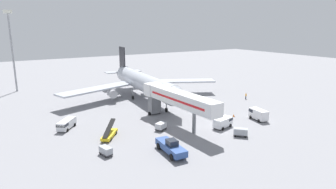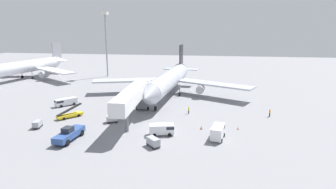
% 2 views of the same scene
% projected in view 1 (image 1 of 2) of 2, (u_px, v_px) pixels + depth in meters
% --- Properties ---
extents(ground_plane, '(300.00, 300.00, 0.00)m').
position_uv_depth(ground_plane, '(224.00, 126.00, 60.76)').
color(ground_plane, gray).
extents(airplane_at_gate, '(47.57, 45.49, 13.70)m').
position_uv_depth(airplane_at_gate, '(142.00, 82.00, 82.45)').
color(airplane_at_gate, '#B7BCC6').
rests_on(airplane_at_gate, ground).
extents(jet_bridge, '(4.21, 23.26, 7.37)m').
position_uv_depth(jet_bridge, '(175.00, 98.00, 61.01)').
color(jet_bridge, silver).
rests_on(jet_bridge, ground).
extents(pushback_tug, '(2.96, 7.48, 2.51)m').
position_uv_depth(pushback_tug, '(171.00, 147.00, 47.58)').
color(pushback_tug, '#2D4C8E').
rests_on(pushback_tug, ground).
extents(belt_loader_truck, '(4.75, 5.45, 2.86)m').
position_uv_depth(belt_loader_truck, '(109.00, 134.00, 54.49)').
color(belt_loader_truck, yellow).
rests_on(belt_loader_truck, ground).
extents(service_van_far_right, '(2.80, 4.84, 2.39)m').
position_uv_depth(service_van_far_right, '(258.00, 114.00, 64.70)').
color(service_van_far_right, white).
rests_on(service_van_far_right, ground).
extents(service_van_near_left, '(4.77, 5.32, 1.87)m').
position_uv_depth(service_van_near_left, '(66.00, 124.00, 58.88)').
color(service_van_near_left, silver).
rests_on(service_van_near_left, ground).
extents(service_van_far_center, '(4.79, 2.94, 2.04)m').
position_uv_depth(service_van_far_center, '(223.00, 122.00, 59.80)').
color(service_van_far_center, white).
rests_on(service_van_far_center, ground).
extents(baggage_cart_mid_left, '(1.69, 2.53, 1.41)m').
position_uv_depth(baggage_cart_mid_left, '(106.00, 151.00, 47.05)').
color(baggage_cart_mid_left, '#38383D').
rests_on(baggage_cart_mid_left, ground).
extents(baggage_cart_outer_left, '(2.68, 2.73, 1.57)m').
position_uv_depth(baggage_cart_outer_left, '(241.00, 132.00, 55.01)').
color(baggage_cart_outer_left, '#38383D').
rests_on(baggage_cart_outer_left, ground).
extents(baggage_cart_near_center, '(2.63, 2.30, 1.49)m').
position_uv_depth(baggage_cart_near_center, '(161.00, 126.00, 58.40)').
color(baggage_cart_near_center, '#38383D').
rests_on(baggage_cart_near_center, ground).
extents(ground_crew_worker_foreground, '(0.39, 0.39, 1.77)m').
position_uv_depth(ground_crew_worker_foreground, '(246.00, 96.00, 82.98)').
color(ground_crew_worker_foreground, '#1E2333').
rests_on(ground_crew_worker_foreground, ground).
extents(ground_crew_worker_midground, '(0.33, 0.33, 1.71)m').
position_uv_depth(ground_crew_worker_midground, '(197.00, 105.00, 73.28)').
color(ground_crew_worker_midground, '#1E2333').
rests_on(ground_crew_worker_midground, ground).
extents(safety_cone_alpha, '(0.32, 0.32, 0.50)m').
position_uv_depth(safety_cone_alpha, '(252.00, 110.00, 71.45)').
color(safety_cone_alpha, black).
rests_on(safety_cone_alpha, ground).
extents(safety_cone_bravo, '(0.46, 0.46, 0.69)m').
position_uv_depth(safety_cone_bravo, '(234.00, 115.00, 66.99)').
color(safety_cone_bravo, black).
rests_on(safety_cone_bravo, ground).
extents(apron_light_mast, '(2.40, 2.40, 25.11)m').
position_uv_depth(apron_light_mast, '(10.00, 36.00, 89.02)').
color(apron_light_mast, '#93969B').
rests_on(apron_light_mast, ground).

